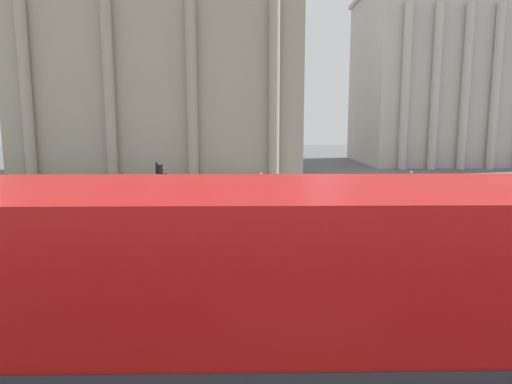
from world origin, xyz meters
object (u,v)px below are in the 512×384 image
(traffic_light_near, at_px, (169,217))
(pedestrian_olive, at_px, (219,186))
(double_decker_bus, at_px, (296,340))
(pedestrian_blue, at_px, (411,180))
(plaza_building_left, at_px, (164,80))
(plaza_building_right, at_px, (460,78))
(pedestrian_black, at_px, (261,183))
(traffic_light_mid, at_px, (159,186))
(pedestrian_white, at_px, (365,204))

(traffic_light_near, height_order, pedestrian_olive, traffic_light_near)
(double_decker_bus, xyz_separation_m, pedestrian_blue, (10.98, 26.72, -1.45))
(plaza_building_left, relative_size, plaza_building_right, 1.06)
(plaza_building_left, xyz_separation_m, pedestrian_black, (8.83, -13.87, -8.07))
(plaza_building_right, xyz_separation_m, traffic_light_mid, (-30.13, -36.42, -8.23))
(traffic_light_mid, xyz_separation_m, pedestrian_black, (4.90, 10.19, -1.20))
(traffic_light_near, relative_size, pedestrian_blue, 2.26)
(double_decker_bus, bearing_deg, pedestrian_olive, 88.40)
(plaza_building_left, xyz_separation_m, pedestrian_white, (13.80, -22.35, -8.02))
(pedestrian_olive, distance_m, pedestrian_white, 9.86)
(pedestrian_olive, relative_size, pedestrian_black, 1.09)
(traffic_light_mid, distance_m, pedestrian_blue, 19.39)
(traffic_light_mid, relative_size, pedestrian_white, 1.90)
(plaza_building_right, xyz_separation_m, traffic_light_near, (-28.30, -44.40, -7.99))
(pedestrian_blue, xyz_separation_m, pedestrian_black, (-10.71, -1.25, 0.01))
(plaza_building_left, distance_m, plaza_building_right, 36.27)
(plaza_building_right, bearing_deg, traffic_light_near, -122.52)
(plaza_building_right, bearing_deg, double_decker_bus, -116.27)
(plaza_building_right, relative_size, pedestrian_blue, 15.34)
(plaza_building_right, height_order, pedestrian_white, plaza_building_right)
(pedestrian_black, bearing_deg, pedestrian_blue, -38.61)
(plaza_building_left, bearing_deg, traffic_light_near, -79.80)
(pedestrian_white, bearing_deg, plaza_building_left, -144.14)
(plaza_building_left, xyz_separation_m, plaza_building_right, (34.07, 12.37, 1.36))
(double_decker_bus, height_order, pedestrian_olive, double_decker_bus)
(traffic_light_mid, bearing_deg, pedestrian_white, 9.80)
(traffic_light_near, bearing_deg, pedestrian_black, 80.42)
(traffic_light_near, relative_size, pedestrian_white, 2.13)
(traffic_light_mid, relative_size, pedestrian_olive, 1.82)
(double_decker_bus, xyz_separation_m, plaza_building_left, (-8.55, 39.33, 6.63))
(traffic_light_mid, distance_m, pedestrian_black, 11.37)
(plaza_building_right, height_order, traffic_light_near, plaza_building_right)
(plaza_building_left, relative_size, pedestrian_olive, 14.67)
(pedestrian_blue, bearing_deg, pedestrian_black, -173.87)
(plaza_building_right, relative_size, pedestrian_white, 14.49)
(traffic_light_near, xyz_separation_m, pedestrian_blue, (13.77, 19.42, -1.45))
(double_decker_bus, distance_m, plaza_building_left, 40.80)
(traffic_light_near, bearing_deg, double_decker_bus, -69.09)
(pedestrian_white, distance_m, pedestrian_blue, 11.30)
(double_decker_bus, relative_size, plaza_building_left, 0.41)
(pedestrian_white, height_order, pedestrian_blue, pedestrian_white)
(pedestrian_white, height_order, pedestrian_black, pedestrian_white)
(traffic_light_mid, bearing_deg, traffic_light_near, -77.09)
(pedestrian_white, xyz_separation_m, pedestrian_blue, (5.74, 9.74, -0.06))
(plaza_building_left, bearing_deg, double_decker_bus, -77.73)
(double_decker_bus, height_order, pedestrian_black, double_decker_bus)
(traffic_light_near, bearing_deg, pedestrian_blue, 54.66)
(pedestrian_olive, bearing_deg, double_decker_bus, -159.85)
(plaza_building_left, distance_m, traffic_light_mid, 25.32)
(traffic_light_near, xyz_separation_m, pedestrian_olive, (0.38, 15.89, -1.34))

